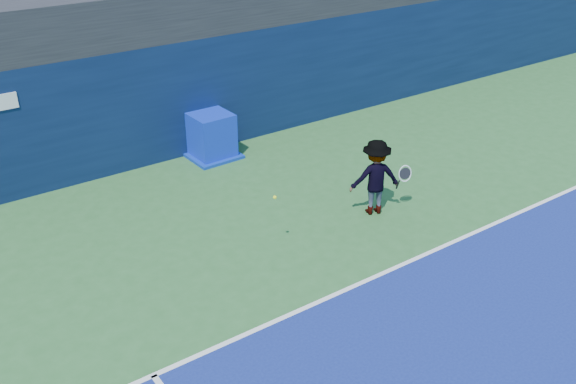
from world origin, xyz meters
name	(u,v)px	position (x,y,z in m)	size (l,w,h in m)	color
ground	(527,357)	(0.00, 0.00, 0.00)	(80.00, 80.00, 0.00)	#2C622E
baseline	(395,268)	(0.00, 3.00, 0.01)	(24.00, 0.10, 0.01)	white
stadium_band	(180,3)	(0.00, 11.50, 3.60)	(36.00, 3.00, 1.20)	black
back_wall_assembly	(203,90)	(0.00, 10.50, 1.50)	(36.00, 1.03, 3.00)	#0A1839
equipment_cart	(212,137)	(-0.32, 9.57, 0.54)	(1.28, 1.28, 1.19)	#0D26B9
tennis_player	(375,177)	(1.15, 4.90, 0.86)	(1.38, 1.02, 1.71)	silver
tennis_ball	(275,197)	(-1.51, 4.85, 1.20)	(0.07, 0.07, 0.07)	yellow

